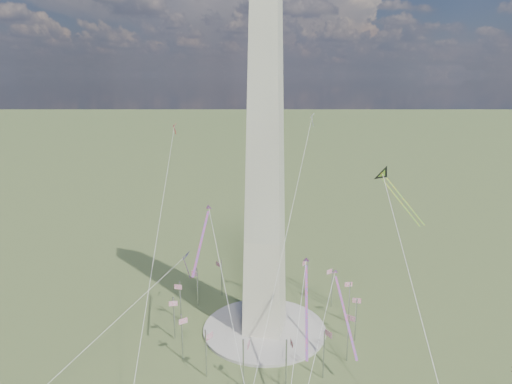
# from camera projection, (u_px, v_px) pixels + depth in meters

# --- Properties ---
(ground) EXTENTS (2000.00, 2000.00, 0.00)m
(ground) POSITION_uv_depth(u_px,v_px,m) (264.00, 330.00, 134.27)
(ground) COLOR #415B2D
(ground) RESTS_ON ground
(plaza) EXTENTS (36.00, 36.00, 0.80)m
(plaza) POSITION_uv_depth(u_px,v_px,m) (264.00, 329.00, 134.17)
(plaza) COLOR #A09C92
(plaza) RESTS_ON ground
(washington_monument) EXTENTS (15.56, 15.56, 100.00)m
(washington_monument) POSITION_uv_depth(u_px,v_px,m) (265.00, 171.00, 122.35)
(washington_monument) COLOR beige
(washington_monument) RESTS_ON plaza
(flagpole_ring) EXTENTS (54.40, 54.40, 13.00)m
(flagpole_ring) POSITION_uv_depth(u_px,v_px,m) (265.00, 308.00, 132.47)
(flagpole_ring) COLOR #B6B8BD
(flagpole_ring) RESTS_ON ground
(kite_delta_black) EXTENTS (14.64, 15.25, 14.17)m
(kite_delta_black) POSITION_uv_depth(u_px,v_px,m) (385.00, 178.00, 131.10)
(kite_delta_black) COLOR black
(kite_delta_black) RESTS_ON ground
(kite_diamond_purple) EXTENTS (1.72, 3.07, 9.65)m
(kite_diamond_purple) POSITION_uv_depth(u_px,v_px,m) (186.00, 258.00, 140.37)
(kite_diamond_purple) COLOR navy
(kite_diamond_purple) RESTS_ON ground
(kite_streamer_left) EXTENTS (4.19, 22.03, 15.16)m
(kite_streamer_left) POSITION_uv_depth(u_px,v_px,m) (306.00, 293.00, 108.53)
(kite_streamer_left) COLOR red
(kite_streamer_left) RESTS_ON ground
(kite_streamer_mid) EXTENTS (2.84, 18.88, 12.95)m
(kite_streamer_mid) POSITION_uv_depth(u_px,v_px,m) (203.00, 232.00, 117.99)
(kite_streamer_mid) COLOR red
(kite_streamer_mid) RESTS_ON ground
(kite_streamer_right) EXTENTS (7.93, 20.36, 14.47)m
(kite_streamer_right) POSITION_uv_depth(u_px,v_px,m) (342.00, 301.00, 118.45)
(kite_streamer_right) COLOR red
(kite_streamer_right) RESTS_ON ground
(kite_small_red) EXTENTS (1.13, 1.56, 3.93)m
(kite_small_red) POSITION_uv_depth(u_px,v_px,m) (175.00, 126.00, 155.98)
(kite_small_red) COLOR red
(kite_small_red) RESTS_ON ground
(kite_small_white) EXTENTS (1.26, 2.06, 4.72)m
(kite_small_white) POSITION_uv_depth(u_px,v_px,m) (312.00, 117.00, 158.62)
(kite_small_white) COLOR silver
(kite_small_white) RESTS_ON ground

